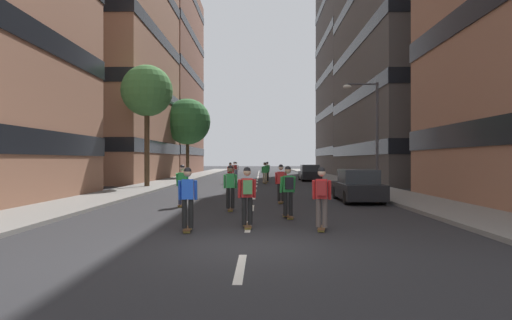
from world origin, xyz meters
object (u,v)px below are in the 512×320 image
object	(u,v)px
skater_1	(230,171)
skater_11	(188,196)
parked_car_near	(310,173)
skater_6	(322,194)
skater_5	(281,182)
street_tree_mid	(147,92)
parked_car_mid	(358,187)
street_tree_near	(188,122)
skater_3	(288,188)
skater_9	(234,169)
skater_10	(230,185)
skater_8	(236,169)
skater_2	(182,183)
skater_0	(267,171)
skater_4	(267,169)
skater_12	(247,193)
streetlamp_right	(371,124)
skater_7	(265,172)

from	to	relation	value
skater_1	skater_11	distance (m)	24.25
parked_car_near	skater_6	size ratio (longest dim) A/B	2.47
skater_11	skater_5	bearing A→B (deg)	69.67
parked_car_near	skater_6	distance (m)	29.42
street_tree_mid	skater_1	world-z (taller)	street_tree_mid
parked_car_mid	street_tree_near	world-z (taller)	street_tree_near
skater_3	skater_9	xyz separation A→B (m)	(-3.90, 33.83, 0.00)
skater_10	skater_11	size ratio (longest dim) A/B	1.00
parked_car_near	skater_8	world-z (taller)	skater_8
skater_5	street_tree_mid	bearing A→B (deg)	129.90
street_tree_mid	skater_2	bearing A→B (deg)	-69.02
parked_car_near	skater_5	xyz separation A→B (m)	(-3.68, -21.52, 0.29)
street_tree_near	street_tree_mid	xyz separation A→B (m)	(0.00, -16.98, 0.66)
street_tree_mid	skater_3	xyz separation A→B (m)	(8.94, -15.89, -5.77)
skater_0	skater_2	size ratio (longest dim) A/B	1.00
street_tree_near	skater_3	world-z (taller)	street_tree_near
skater_4	skater_6	distance (m)	34.91
skater_0	skater_4	bearing A→B (deg)	88.66
skater_10	skater_5	bearing A→B (deg)	55.07
parked_car_near	skater_5	distance (m)	21.83
skater_2	skater_9	bearing A→B (deg)	89.33
skater_0	parked_car_mid	bearing A→B (deg)	-77.58
parked_car_mid	skater_12	xyz separation A→B (m)	(-4.99, -8.15, 0.32)
streetlamp_right	skater_3	distance (m)	13.31
street_tree_mid	skater_1	bearing A→B (deg)	45.87
streetlamp_right	skater_9	bearing A→B (deg)	113.38
parked_car_near	skater_11	world-z (taller)	skater_11
parked_car_mid	skater_3	world-z (taller)	skater_3
skater_2	skater_4	world-z (taller)	same
street_tree_mid	parked_car_mid	bearing A→B (deg)	-37.92
skater_4	parked_car_near	bearing A→B (deg)	-55.20
skater_0	skater_4	size ratio (longest dim) A/B	1.00
skater_0	skater_7	bearing A→B (deg)	-94.15
skater_6	skater_7	bearing A→B (deg)	93.25
streetlamp_right	skater_11	bearing A→B (deg)	-121.07
parked_car_mid	skater_5	size ratio (longest dim) A/B	2.47
streetlamp_right	skater_5	distance (m)	9.14
street_tree_mid	streetlamp_right	xyz separation A→B (m)	(14.64, -4.27, -2.65)
skater_2	skater_12	world-z (taller)	same
skater_6	skater_0	bearing A→B (deg)	92.53
skater_3	skater_8	world-z (taller)	same
parked_car_near	parked_car_mid	distance (m)	20.66
streetlamp_right	skater_12	distance (m)	15.71
skater_6	parked_car_mid	bearing A→B (deg)	71.43
street_tree_mid	skater_5	xyz separation A→B (m)	(8.93, -10.68, -5.80)
street_tree_mid	streetlamp_right	distance (m)	15.47
skater_2	skater_8	world-z (taller)	same
streetlamp_right	skater_3	xyz separation A→B (m)	(-5.70, -11.62, -3.12)
parked_car_near	streetlamp_right	distance (m)	15.62
skater_8	skater_11	size ratio (longest dim) A/B	1.00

